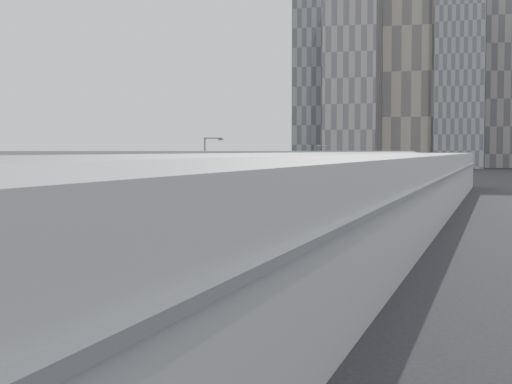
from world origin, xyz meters
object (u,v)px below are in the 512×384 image
at_px(bus_6, 348,187).
at_px(suv, 358,183).
at_px(bus_3, 269,208).
at_px(bus_4, 307,198).
at_px(bus_0, 26,268).
at_px(bus_7, 360,184).
at_px(bus_9, 385,178).
at_px(bus_1, 164,232).
at_px(street_lamp_near, 207,173).
at_px(bus_5, 335,192).
at_px(street_lamp_far, 316,166).
at_px(bus_8, 376,181).
at_px(bus_2, 227,217).
at_px(shipping_container, 330,185).

bearing_deg(bus_6, suv, 102.17).
xyz_separation_m(bus_3, bus_4, (0.21, 15.06, 0.15)).
distance_m(bus_0, bus_7, 97.86).
height_order(bus_9, suv, bus_9).
bearing_deg(bus_1, bus_6, 89.60).
relative_size(bus_9, street_lamp_near, 1.60).
distance_m(bus_5, street_lamp_far, 23.59).
height_order(bus_5, bus_7, bus_7).
bearing_deg(suv, bus_1, -82.20).
height_order(bus_4, bus_8, bus_8).
distance_m(bus_2, street_lamp_far, 65.23).
relative_size(bus_8, street_lamp_far, 1.71).
bearing_deg(bus_3, bus_5, 92.45).
relative_size(bus_7, suv, 2.78).
bearing_deg(bus_3, bus_2, -86.97).
distance_m(street_lamp_near, street_lamp_far, 53.54).
distance_m(bus_1, bus_3, 26.10).
xyz_separation_m(bus_0, bus_7, (-0.43, 97.85, 0.21)).
distance_m(bus_6, bus_9, 39.20).
xyz_separation_m(street_lamp_near, street_lamp_far, (-1.02, 53.53, -0.24)).
bearing_deg(street_lamp_far, bus_9, 76.81).
xyz_separation_m(bus_0, suv, (-5.81, 127.16, -0.80)).
relative_size(bus_5, bus_8, 0.94).
height_order(bus_1, street_lamp_near, street_lamp_near).
xyz_separation_m(bus_2, bus_4, (0.28, 27.44, 0.00)).
bearing_deg(bus_0, bus_1, 85.84).
height_order(bus_1, bus_5, bus_1).
bearing_deg(shipping_container, street_lamp_near, -101.75).
xyz_separation_m(bus_8, shipping_container, (-7.06, -7.41, -0.48)).
bearing_deg(shipping_container, bus_4, -93.80).
height_order(bus_1, suv, bus_1).
bearing_deg(bus_8, shipping_container, -136.83).
xyz_separation_m(bus_9, shipping_container, (-6.85, -21.00, -0.46)).
height_order(bus_0, bus_2, bus_2).
bearing_deg(street_lamp_near, bus_2, -61.41).
relative_size(bus_1, bus_2, 1.02).
relative_size(bus_0, street_lamp_far, 1.50).
bearing_deg(bus_6, shipping_container, 114.47).
bearing_deg(bus_2, bus_4, 89.83).
bearing_deg(street_lamp_near, bus_9, 85.81).
relative_size(bus_2, bus_8, 0.95).
distance_m(bus_2, bus_5, 42.69).
height_order(bus_2, bus_7, bus_7).
bearing_deg(bus_0, bus_4, 86.45).
relative_size(bus_6, suv, 2.86).
bearing_deg(bus_3, shipping_container, 99.70).
distance_m(bus_5, bus_9, 52.76).
bearing_deg(bus_4, street_lamp_near, -111.94).
bearing_deg(bus_1, bus_3, 89.67).
xyz_separation_m(bus_1, bus_6, (-0.45, 69.96, 0.06)).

